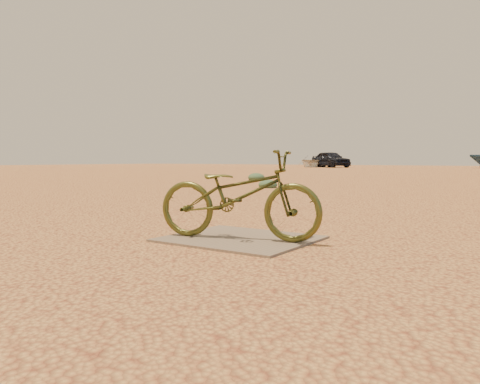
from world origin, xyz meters
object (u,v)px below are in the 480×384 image
Objects in this scene: boat_near_left at (315,161)px; car at (331,159)px; plywood_board at (240,239)px; bicycle at (238,195)px.

car is at bearing -45.45° from boat_near_left.
bicycle is (0.03, -0.07, 0.44)m from plywood_board.
bicycle is at bearing -81.42° from boat_near_left.
plywood_board is 0.45m from bicycle.
bicycle is 42.77m from car.
plywood_board is at bearing -81.42° from boat_near_left.
bicycle is 0.28× the size of boat_near_left.
car is at bearing 112.05° from plywood_board.
bicycle is at bearing -67.09° from plywood_board.
plywood_board is 0.23× the size of boat_near_left.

